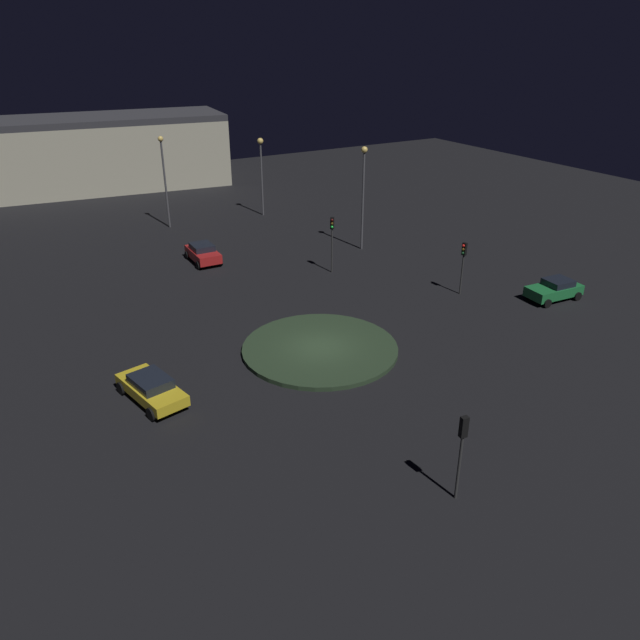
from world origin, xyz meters
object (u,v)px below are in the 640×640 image
car_green (554,289)px  streetlamp_northwest (363,184)px  traffic_light_north (463,258)px  streetlamp_west (261,162)px  streetlamp_west_near (164,171)px  car_yellow (151,388)px  traffic_light_east (462,441)px  traffic_light_northwest (332,234)px  car_red (203,253)px  store_building (86,154)px

car_green → streetlamp_northwest: (-15.94, -5.48, 4.90)m
car_green → streetlamp_northwest: size_ratio=0.47×
traffic_light_north → streetlamp_west: 26.19m
car_green → streetlamp_west_near: bearing=-55.4°
streetlamp_northwest → car_yellow: bearing=-57.5°
traffic_light_east → traffic_light_north: (-15.91, 14.69, -0.06)m
streetlamp_west_near → traffic_light_northwest: bearing=21.1°
car_red → store_building: store_building is taller
car_yellow → car_green: bearing=-104.8°
car_red → streetlamp_west: (-10.20, 10.32, 4.56)m
traffic_light_northwest → streetlamp_west_near: (-18.21, -7.04, 2.25)m
traffic_light_northwest → streetlamp_west_near: streetlamp_west_near is taller
traffic_light_north → traffic_light_northwest: traffic_light_northwest is taller
traffic_light_east → traffic_light_northwest: 25.91m
traffic_light_east → streetlamp_northwest: streetlamp_northwest is taller
streetlamp_west → streetlamp_west_near: (-0.70, -9.58, 0.03)m
car_green → streetlamp_west: bearing=-70.3°
car_yellow → car_green: size_ratio=1.17×
car_green → traffic_light_northwest: bearing=-44.8°
traffic_light_northwest → store_building: bearing=-130.5°
car_red → car_green: size_ratio=0.98×
car_red → streetlamp_west: streetlamp_west is taller
traffic_light_east → store_building: store_building is taller
car_red → car_green: bearing=44.6°
traffic_light_north → streetlamp_northwest: size_ratio=0.44×
streetlamp_northwest → store_building: streetlamp_northwest is taller
traffic_light_east → streetlamp_northwest: 31.36m
traffic_light_north → streetlamp_northwest: (-11.89, -0.45, 2.91)m
traffic_light_north → streetlamp_west: size_ratio=0.50×
car_yellow → car_red: (-18.21, 9.68, 0.06)m
car_yellow → streetlamp_northwest: size_ratio=0.55×
car_red → store_building: 31.21m
car_green → traffic_light_north: 6.76m
streetlamp_west_near → store_building: streetlamp_west_near is taller
traffic_light_northwest → streetlamp_northwest: size_ratio=0.51×
traffic_light_northwest → streetlamp_west_near: 19.65m
traffic_light_north → store_building: (-46.62, -15.78, 1.37)m
car_green → store_building: bearing=-63.1°
car_yellow → streetlamp_west: streetlamp_west is taller
car_red → traffic_light_north: bearing=42.1°
streetlamp_west_near → car_green: bearing=30.0°
traffic_light_east → traffic_light_northwest: bearing=-13.4°
traffic_light_northwest → car_yellow: bearing=-23.4°
streetlamp_northwest → streetlamp_west_near: bearing=-140.2°
traffic_light_northwest → traffic_light_north: bearing=68.7°
streetlamp_west → store_building: bearing=-148.6°
car_yellow → car_red: car_red is taller
car_red → streetlamp_west_near: size_ratio=0.46×
traffic_light_northwest → streetlamp_northwest: 6.76m
car_red → car_green: 27.01m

